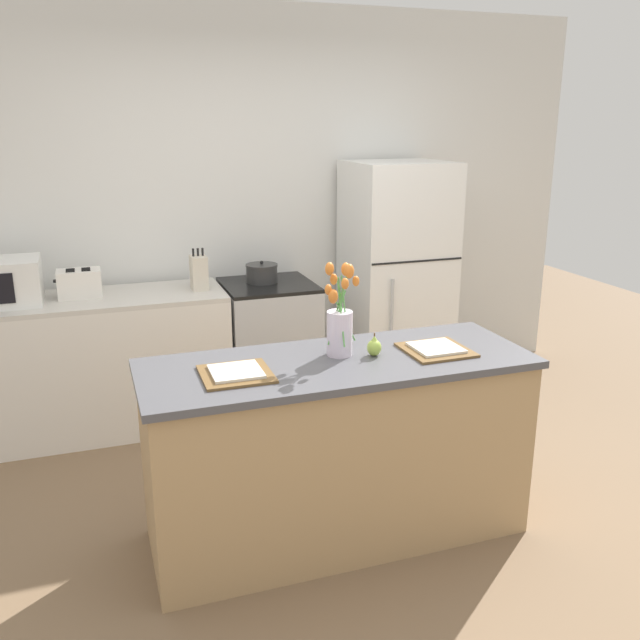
# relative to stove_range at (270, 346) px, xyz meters

# --- Properties ---
(ground_plane) EXTENTS (10.00, 10.00, 0.00)m
(ground_plane) POSITION_rel_stove_range_xyz_m (-0.10, -1.60, -0.44)
(ground_plane) COLOR brown
(back_wall) EXTENTS (5.20, 0.08, 2.70)m
(back_wall) POSITION_rel_stove_range_xyz_m (-0.10, 0.40, 0.91)
(back_wall) COLOR silver
(back_wall) RESTS_ON ground_plane
(kitchen_island) EXTENTS (1.80, 0.66, 0.90)m
(kitchen_island) POSITION_rel_stove_range_xyz_m (-0.10, -1.60, 0.01)
(kitchen_island) COLOR tan
(kitchen_island) RESTS_ON ground_plane
(back_counter) EXTENTS (1.68, 0.60, 0.89)m
(back_counter) POSITION_rel_stove_range_xyz_m (-1.16, 0.00, 0.00)
(back_counter) COLOR silver
(back_counter) RESTS_ON ground_plane
(stove_range) EXTENTS (0.60, 0.61, 0.89)m
(stove_range) POSITION_rel_stove_range_xyz_m (0.00, 0.00, 0.00)
(stove_range) COLOR #B2B5B7
(stove_range) RESTS_ON ground_plane
(refrigerator) EXTENTS (0.68, 0.67, 1.67)m
(refrigerator) POSITION_rel_stove_range_xyz_m (0.95, 0.00, 0.39)
(refrigerator) COLOR white
(refrigerator) RESTS_ON ground_plane
(flower_vase) EXTENTS (0.17, 0.19, 0.43)m
(flower_vase) POSITION_rel_stove_range_xyz_m (-0.07, -1.53, 0.61)
(flower_vase) COLOR silver
(flower_vase) RESTS_ON kitchen_island
(pear_figurine) EXTENTS (0.07, 0.07, 0.11)m
(pear_figurine) POSITION_rel_stove_range_xyz_m (0.08, -1.60, 0.50)
(pear_figurine) COLOR #9EBC47
(pear_figurine) RESTS_ON kitchen_island
(plate_setting_left) EXTENTS (0.30, 0.30, 0.02)m
(plate_setting_left) POSITION_rel_stove_range_xyz_m (-0.58, -1.64, 0.46)
(plate_setting_left) COLOR brown
(plate_setting_left) RESTS_ON kitchen_island
(plate_setting_right) EXTENTS (0.30, 0.30, 0.02)m
(plate_setting_right) POSITION_rel_stove_range_xyz_m (0.38, -1.64, 0.46)
(plate_setting_right) COLOR brown
(plate_setting_right) RESTS_ON kitchen_island
(toaster) EXTENTS (0.28, 0.18, 0.17)m
(toaster) POSITION_rel_stove_range_xyz_m (-1.20, 0.03, 0.53)
(toaster) COLOR silver
(toaster) RESTS_ON back_counter
(cooking_pot) EXTENTS (0.22, 0.22, 0.15)m
(cooking_pot) POSITION_rel_stove_range_xyz_m (-0.03, 0.05, 0.51)
(cooking_pot) COLOR #2D2D2D
(cooking_pot) RESTS_ON stove_range
(knife_block) EXTENTS (0.10, 0.14, 0.27)m
(knife_block) POSITION_rel_stove_range_xyz_m (-0.46, -0.02, 0.56)
(knife_block) COLOR beige
(knife_block) RESTS_ON back_counter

